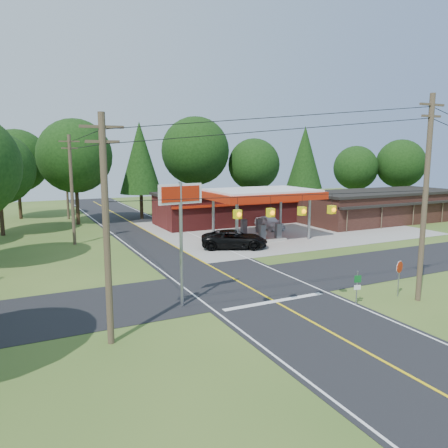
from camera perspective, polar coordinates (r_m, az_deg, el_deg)
name	(u,v)px	position (r m, az deg, el deg)	size (l,w,h in m)	color
ground	(244,285)	(28.24, 2.66, -7.95)	(120.00, 120.00, 0.00)	#395A1F
main_highway	(244,285)	(28.24, 2.66, -7.93)	(8.00, 120.00, 0.02)	black
cross_road	(244,285)	(28.24, 2.66, -7.92)	(70.00, 7.00, 0.02)	black
lane_center_yellow	(244,284)	(28.23, 2.66, -7.90)	(0.15, 110.00, 0.00)	yellow
gas_canopy	(261,195)	(42.95, 4.86, 3.74)	(10.60, 7.40, 4.88)	gray
convenience_store	(225,208)	(52.39, 0.12, 2.16)	(16.40, 7.55, 3.80)	maroon
strip_building	(380,206)	(57.41, 19.72, 2.23)	(20.40, 8.75, 3.80)	black
utility_pole_near_right	(425,197)	(26.55, 24.80, 3.25)	(1.80, 0.30, 11.50)	#473828
utility_pole_near_left	(106,228)	(19.21, -15.13, -0.45)	(1.80, 0.30, 10.00)	#473828
utility_pole_far_left	(72,188)	(42.04, -19.27, 4.42)	(1.80, 0.30, 10.00)	#473828
utility_pole_north	(67,182)	(59.09, -19.87, 5.17)	(0.30, 0.30, 9.50)	#473828
overhead_beacons	(287,197)	(21.46, 8.20, 3.47)	(17.04, 2.04, 1.03)	black
treeline_backdrop	(147,161)	(49.62, -10.05, 8.08)	(70.27, 51.59, 13.30)	#332316
suv_car	(234,239)	(38.67, 1.36, -2.01)	(5.85, 5.85, 1.62)	black
sedan_car	(270,223)	(48.63, 5.98, 0.17)	(4.36, 4.36, 1.48)	white
big_stop_sign	(181,215)	(23.29, -5.66, 1.19)	(2.53, 0.43, 6.85)	gray
octagonal_stop_sign	(399,270)	(27.53, 21.94, -5.60)	(0.74, 0.27, 2.17)	gray
route_sign_post	(357,285)	(25.41, 17.01, -7.62)	(0.39, 0.14, 1.93)	gray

